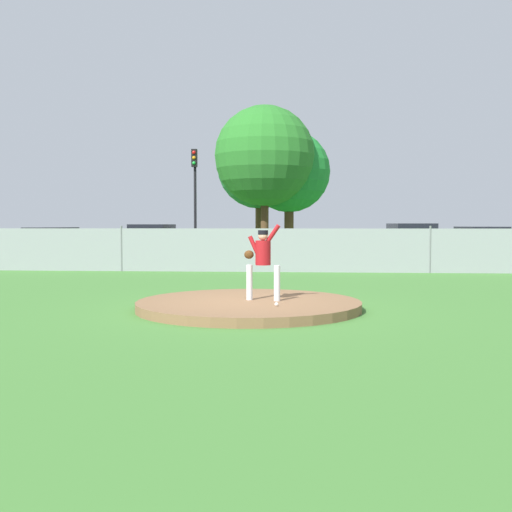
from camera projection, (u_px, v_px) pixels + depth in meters
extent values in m
plane|color=#427A33|center=(266.00, 282.00, 18.65)|extent=(80.00, 80.00, 0.00)
cube|color=#2B2B2D|center=(278.00, 264.00, 27.11)|extent=(44.00, 7.00, 0.01)
cylinder|color=brown|center=(249.00, 305.00, 12.67)|extent=(4.68, 4.68, 0.19)
cylinder|color=silver|center=(249.00, 282.00, 12.79)|extent=(0.13, 0.13, 0.74)
cylinder|color=silver|center=(277.00, 283.00, 12.62)|extent=(0.13, 0.13, 0.74)
cylinder|color=maroon|center=(263.00, 253.00, 12.67)|extent=(0.32, 0.32, 0.51)
cylinder|color=maroon|center=(272.00, 236.00, 12.64)|extent=(0.38, 0.17, 0.48)
cylinder|color=maroon|center=(254.00, 247.00, 12.68)|extent=(0.29, 0.15, 0.46)
ellipsoid|color=#4C2D14|center=(249.00, 255.00, 12.75)|extent=(0.20, 0.12, 0.18)
sphere|color=tan|center=(263.00, 236.00, 12.65)|extent=(0.20, 0.20, 0.20)
cylinder|color=black|center=(263.00, 232.00, 12.65)|extent=(0.21, 0.21, 0.09)
sphere|color=white|center=(276.00, 304.00, 11.82)|extent=(0.07, 0.07, 0.07)
cube|color=gray|center=(273.00, 250.00, 22.59)|extent=(28.75, 0.03, 1.62)
cylinder|color=slate|center=(122.00, 248.00, 23.03)|extent=(0.07, 0.07, 1.72)
cylinder|color=slate|center=(430.00, 249.00, 22.14)|extent=(0.07, 0.07, 1.72)
cube|color=#B7BABF|center=(481.00, 249.00, 26.04)|extent=(1.98, 4.71, 0.80)
cube|color=black|center=(481.00, 233.00, 26.01)|extent=(1.72, 2.63, 0.56)
cylinder|color=black|center=(469.00, 256.00, 27.49)|extent=(1.80, 0.75, 0.64)
cylinder|color=black|center=(493.00, 260.00, 24.64)|extent=(1.80, 0.75, 0.64)
cube|color=tan|center=(52.00, 249.00, 27.85)|extent=(1.94, 4.66, 0.67)
cube|color=black|center=(51.00, 234.00, 27.82)|extent=(1.71, 2.59, 0.65)
cylinder|color=black|center=(65.00, 255.00, 29.28)|extent=(1.83, 0.71, 0.64)
cylinder|color=black|center=(37.00, 258.00, 26.46)|extent=(1.83, 0.71, 0.64)
cube|color=#146066|center=(411.00, 249.00, 26.29)|extent=(2.13, 4.32, 0.78)
cube|color=black|center=(411.00, 232.00, 26.25)|extent=(1.84, 2.43, 0.72)
cylinder|color=black|center=(403.00, 256.00, 27.61)|extent=(1.92, 0.78, 0.64)
cylinder|color=black|center=(419.00, 260.00, 25.01)|extent=(1.92, 0.78, 0.64)
cube|color=#161E4C|center=(152.00, 248.00, 27.68)|extent=(1.90, 4.33, 0.77)
cube|color=black|center=(152.00, 232.00, 27.65)|extent=(1.69, 2.40, 0.68)
cylinder|color=black|center=(160.00, 255.00, 29.02)|extent=(1.83, 0.70, 0.64)
cylinder|color=black|center=(144.00, 258.00, 26.39)|extent=(1.83, 0.70, 0.64)
cylinder|color=black|center=(195.00, 204.00, 31.32)|extent=(0.14, 0.14, 5.61)
cube|color=black|center=(194.00, 158.00, 31.01)|extent=(0.28, 0.24, 0.90)
sphere|color=red|center=(194.00, 152.00, 30.88)|extent=(0.18, 0.18, 0.18)
sphere|color=orange|center=(194.00, 158.00, 30.89)|extent=(0.18, 0.18, 0.18)
sphere|color=green|center=(194.00, 163.00, 30.91)|extent=(0.18, 0.18, 0.18)
cylinder|color=#4C331E|center=(260.00, 225.00, 37.04)|extent=(0.52, 0.52, 3.51)
sphere|color=#236B32|center=(260.00, 166.00, 36.85)|extent=(5.20, 5.20, 5.20)
cylinder|color=#4C331E|center=(265.00, 223.00, 34.48)|extent=(0.45, 0.45, 3.65)
sphere|color=#287225|center=(265.00, 156.00, 34.28)|extent=(5.68, 5.68, 5.68)
cylinder|color=#4C331E|center=(289.00, 227.00, 35.88)|extent=(0.55, 0.55, 3.20)
sphere|color=#20812F|center=(289.00, 171.00, 35.71)|extent=(4.82, 4.82, 4.82)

